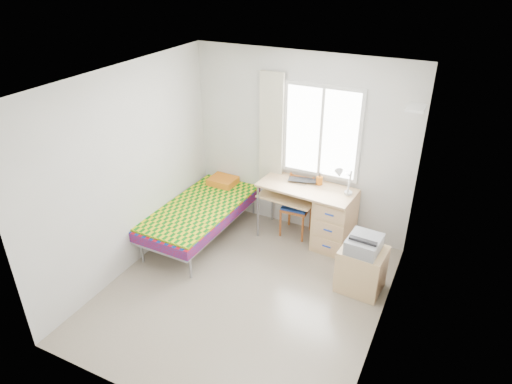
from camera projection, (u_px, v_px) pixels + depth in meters
floor at (244, 292)px, 5.61m from camera, size 3.50×3.50×0.00m
ceiling at (241, 81)px, 4.40m from camera, size 3.50×3.50×0.00m
wall_back at (301, 145)px, 6.39m from camera, size 3.20×0.00×3.20m
wall_left at (128, 172)px, 5.63m from camera, size 0.00×3.50×3.50m
wall_right at (390, 235)px, 4.38m from camera, size 0.00×3.50×3.50m
window at (322, 132)px, 6.14m from camera, size 1.10×0.04×1.30m
curtain at (271, 132)px, 6.43m from camera, size 0.35×0.05×1.70m
floating_shelf at (416, 108)px, 5.14m from camera, size 0.20×0.32×0.03m
bed at (204, 208)px, 6.58m from camera, size 1.01×2.06×0.88m
desk at (330, 217)px, 6.32m from camera, size 1.38×0.72×0.83m
chair at (298, 202)px, 6.59m from camera, size 0.40×0.40×0.89m
cabinet at (361, 269)px, 5.55m from camera, size 0.56×0.50×0.57m
printer at (364, 244)px, 5.36m from camera, size 0.40×0.45×0.18m
laptop at (302, 182)px, 6.37m from camera, size 0.45×0.34×0.03m
pen_cup at (319, 181)px, 6.33m from camera, size 0.11×0.11×0.11m
task_lamp at (343, 179)px, 5.90m from camera, size 0.23×0.33×0.43m
book at (292, 199)px, 6.48m from camera, size 0.21×0.28×0.02m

